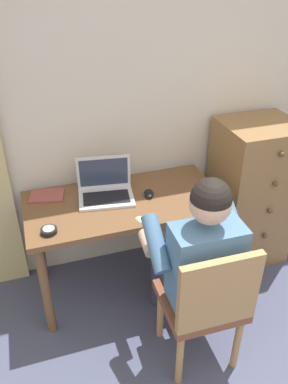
{
  "coord_description": "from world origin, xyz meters",
  "views": [
    {
      "loc": [
        -0.99,
        -0.16,
        2.05
      ],
      "look_at": [
        -0.39,
        1.73,
        0.82
      ],
      "focal_mm": 36.61,
      "sensor_mm": 36.0,
      "label": 1
    }
  ],
  "objects_px": {
    "desk": "(124,214)",
    "dresser": "(251,193)",
    "notebook_pad": "(47,196)",
    "chair": "(206,302)",
    "laptop": "(105,189)",
    "computer_mouse": "(149,193)",
    "desk_clock": "(49,231)",
    "person_seated": "(195,253)"
  },
  "relations": [
    {
      "from": "chair",
      "to": "notebook_pad",
      "type": "bearing_deg",
      "value": 127.42
    },
    {
      "from": "dresser",
      "to": "notebook_pad",
      "type": "bearing_deg",
      "value": 175.61
    },
    {
      "from": "chair",
      "to": "laptop",
      "type": "bearing_deg",
      "value": 112.88
    },
    {
      "from": "desk_clock",
      "to": "desk",
      "type": "bearing_deg",
      "value": 21.9
    },
    {
      "from": "chair",
      "to": "person_seated",
      "type": "height_order",
      "value": "person_seated"
    },
    {
      "from": "laptop",
      "to": "computer_mouse",
      "type": "height_order",
      "value": "laptop"
    },
    {
      "from": "chair",
      "to": "notebook_pad",
      "type": "relative_size",
      "value": 4.1
    },
    {
      "from": "person_seated",
      "to": "computer_mouse",
      "type": "relative_size",
      "value": 11.79
    },
    {
      "from": "notebook_pad",
      "to": "desk_clock",
      "type": "bearing_deg",
      "value": -80.57
    },
    {
      "from": "desk",
      "to": "computer_mouse",
      "type": "bearing_deg",
      "value": 0.71
    },
    {
      "from": "desk",
      "to": "desk_clock",
      "type": "xyz_separation_m",
      "value": [
        -0.48,
        -0.19,
        0.12
      ]
    },
    {
      "from": "chair",
      "to": "laptop",
      "type": "distance_m",
      "value": 0.92
    },
    {
      "from": "person_seated",
      "to": "laptop",
      "type": "relative_size",
      "value": 3.16
    },
    {
      "from": "desk",
      "to": "dresser",
      "type": "height_order",
      "value": "dresser"
    },
    {
      "from": "dresser",
      "to": "laptop",
      "type": "relative_size",
      "value": 2.88
    },
    {
      "from": "chair",
      "to": "laptop",
      "type": "relative_size",
      "value": 2.31
    },
    {
      "from": "desk_clock",
      "to": "notebook_pad",
      "type": "bearing_deg",
      "value": 86.01
    },
    {
      "from": "desk",
      "to": "dresser",
      "type": "bearing_deg",
      "value": 4.7
    },
    {
      "from": "dresser",
      "to": "desk_clock",
      "type": "bearing_deg",
      "value": -169.38
    },
    {
      "from": "computer_mouse",
      "to": "desk_clock",
      "type": "xyz_separation_m",
      "value": [
        -0.65,
        -0.2,
        -0.0
      ]
    },
    {
      "from": "notebook_pad",
      "to": "chair",
      "type": "bearing_deg",
      "value": -39.17
    },
    {
      "from": "desk",
      "to": "laptop",
      "type": "height_order",
      "value": "laptop"
    },
    {
      "from": "dresser",
      "to": "person_seated",
      "type": "relative_size",
      "value": 0.91
    },
    {
      "from": "person_seated",
      "to": "notebook_pad",
      "type": "bearing_deg",
      "value": 133.82
    },
    {
      "from": "desk",
      "to": "chair",
      "type": "distance_m",
      "value": 0.77
    },
    {
      "from": "desk",
      "to": "chair",
      "type": "bearing_deg",
      "value": -71.31
    },
    {
      "from": "desk",
      "to": "chair",
      "type": "xyz_separation_m",
      "value": [
        0.24,
        -0.72,
        -0.13
      ]
    },
    {
      "from": "chair",
      "to": "computer_mouse",
      "type": "relative_size",
      "value": 8.61
    },
    {
      "from": "desk",
      "to": "person_seated",
      "type": "xyz_separation_m",
      "value": [
        0.25,
        -0.54,
        0.05
      ]
    },
    {
      "from": "person_seated",
      "to": "computer_mouse",
      "type": "height_order",
      "value": "person_seated"
    },
    {
      "from": "desk",
      "to": "person_seated",
      "type": "distance_m",
      "value": 0.6
    },
    {
      "from": "chair",
      "to": "notebook_pad",
      "type": "xyz_separation_m",
      "value": [
        -0.7,
        0.91,
        0.24
      ]
    },
    {
      "from": "desk",
      "to": "dresser",
      "type": "relative_size",
      "value": 1.14
    },
    {
      "from": "desk",
      "to": "chair",
      "type": "height_order",
      "value": "chair"
    },
    {
      "from": "dresser",
      "to": "laptop",
      "type": "height_order",
      "value": "dresser"
    },
    {
      "from": "computer_mouse",
      "to": "desk",
      "type": "bearing_deg",
      "value": -166.65
    },
    {
      "from": "dresser",
      "to": "chair",
      "type": "height_order",
      "value": "dresser"
    },
    {
      "from": "person_seated",
      "to": "laptop",
      "type": "bearing_deg",
      "value": 118.8
    },
    {
      "from": "notebook_pad",
      "to": "desk",
      "type": "bearing_deg",
      "value": -9.34
    },
    {
      "from": "desk",
      "to": "dresser",
      "type": "distance_m",
      "value": 0.98
    },
    {
      "from": "desk",
      "to": "computer_mouse",
      "type": "xyz_separation_m",
      "value": [
        0.16,
        0.0,
        0.12
      ]
    },
    {
      "from": "dresser",
      "to": "notebook_pad",
      "type": "distance_m",
      "value": 1.45
    }
  ]
}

